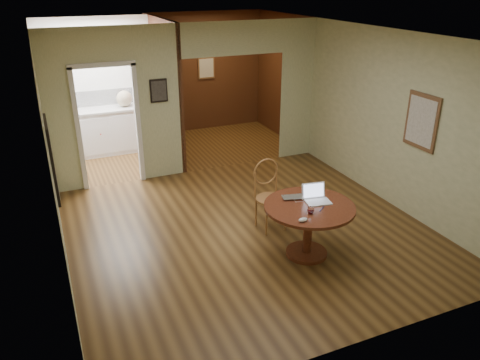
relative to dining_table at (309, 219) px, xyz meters
name	(u,v)px	position (x,y,z in m)	size (l,w,h in m)	color
floor	(249,231)	(-0.45, 0.87, -0.54)	(5.00, 5.00, 0.00)	#442B13
room_shell	(158,100)	(-0.92, 3.97, 0.75)	(5.20, 7.50, 5.00)	white
dining_table	(309,219)	(0.00, 0.00, 0.00)	(1.17, 1.17, 0.73)	brown
chair	(269,191)	(-0.12, 0.90, 0.03)	(0.46, 0.46, 1.03)	olive
open_laptop	(316,196)	(0.15, 0.09, 0.25)	(0.34, 0.32, 0.22)	white
closed_laptop	(297,199)	(-0.07, 0.20, 0.20)	(0.37, 0.24, 0.03)	#BABBBF
mouse	(303,220)	(-0.30, -0.34, 0.21)	(0.12, 0.07, 0.05)	white
wine_glass	(311,210)	(-0.11, -0.19, 0.24)	(0.09, 0.09, 0.10)	white
pen	(322,209)	(0.09, -0.15, 0.19)	(0.01, 0.01, 0.16)	#0B1A53
kitchen_cabinet	(106,131)	(-1.80, 5.07, -0.07)	(2.06, 0.60, 0.94)	white
grocery_bag	(124,99)	(-1.37, 5.07, 0.56)	(0.33, 0.28, 0.33)	#C0AC8C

